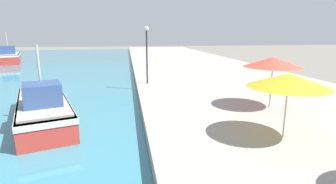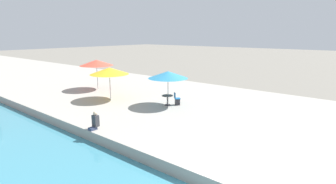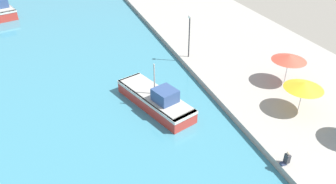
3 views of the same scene
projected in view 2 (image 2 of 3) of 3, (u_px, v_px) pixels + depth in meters
The scene contains 7 objects.
quay_promenade at pixel (20, 72), 38.17m from camera, with size 16.00×90.00×0.61m.
cafe_umbrella_pink at pixel (168, 75), 18.70m from camera, with size 2.86×2.86×2.52m.
cafe_umbrella_white at pixel (109, 71), 20.50m from camera, with size 3.04×3.04×2.55m.
cafe_umbrella_striped at pixel (96, 63), 24.33m from camera, with size 3.07×3.07×2.77m.
cafe_table at pixel (167, 98), 19.11m from camera, with size 0.80×0.80×0.74m.
cafe_chair_left at pixel (177, 101), 19.26m from camera, with size 0.59×0.59×0.91m.
person_at_quay at pixel (95, 121), 14.30m from camera, with size 0.55×0.36×1.02m.
Camera 2 is at (-7.59, -3.77, 5.73)m, focal length 28.00 mm.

